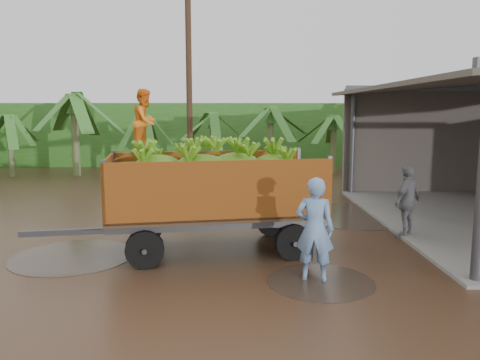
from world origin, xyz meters
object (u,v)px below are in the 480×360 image
banana_trailer (214,189)px  man_blue (315,229)px  man_grey (407,202)px  utility_pole (189,80)px

banana_trailer → man_blue: banana_trailer is taller
banana_trailer → man_blue: 2.81m
man_grey → man_blue: bearing=4.5°
man_grey → utility_pole: utility_pole is taller
banana_trailer → man_grey: 4.94m
man_blue → man_grey: (2.84, 2.95, -0.06)m
man_blue → man_grey: bearing=-119.3°
banana_trailer → man_grey: size_ratio=3.61×
utility_pole → man_grey: bearing=-51.6°
man_grey → utility_pole: bearing=-93.2°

